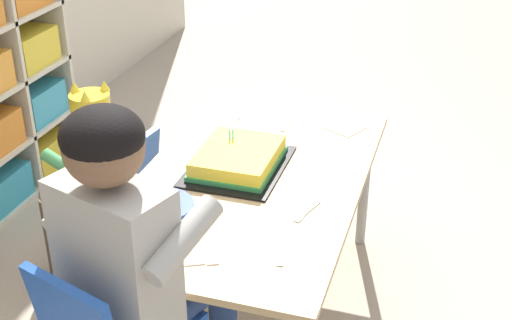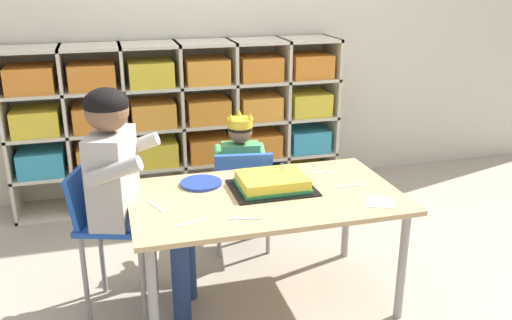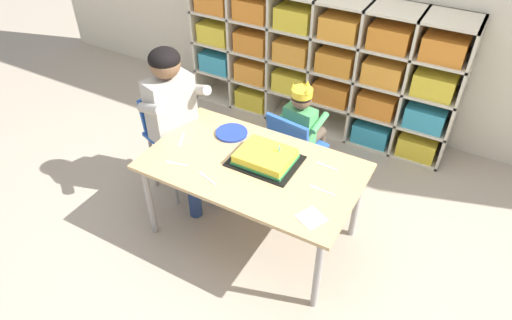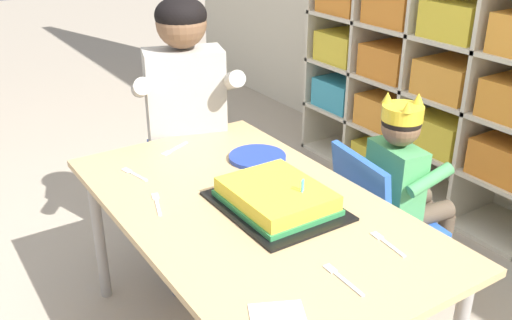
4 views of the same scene
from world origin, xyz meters
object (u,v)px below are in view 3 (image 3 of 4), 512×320
at_px(classroom_chair_adult_side, 171,133).
at_px(fork_by_napkin, 206,178).
at_px(child_with_crown, 303,122).
at_px(classroom_chair_blue, 294,146).
at_px(fork_beside_plate_stack, 326,166).
at_px(birthday_cake_on_tray, 265,158).
at_px(activity_table, 253,172).
at_px(adult_helper_seated, 177,111).
at_px(fork_near_cake_tray, 320,190).
at_px(fork_at_table_front_edge, 181,140).
at_px(fork_near_child_seat, 175,164).
at_px(paper_plate_stack, 232,133).

distance_m(classroom_chair_adult_side, fork_by_napkin, 0.68).
height_order(child_with_crown, fork_by_napkin, child_with_crown).
distance_m(classroom_chair_blue, child_with_crown, 0.17).
xyz_separation_m(fork_by_napkin, fork_beside_plate_stack, (0.54, 0.42, 0.00)).
height_order(classroom_chair_adult_side, fork_by_napkin, classroom_chair_adult_side).
bearing_deg(birthday_cake_on_tray, fork_beside_plate_stack, 22.44).
bearing_deg(activity_table, adult_helper_seated, 169.56).
relative_size(activity_table, fork_by_napkin, 9.05).
bearing_deg(fork_near_cake_tray, birthday_cake_on_tray, 171.68).
bearing_deg(fork_at_table_front_edge, classroom_chair_blue, -69.50).
bearing_deg(classroom_chair_adult_side, fork_near_child_seat, -119.52).
bearing_deg(child_with_crown, birthday_cake_on_tray, 100.00).
bearing_deg(birthday_cake_on_tray, classroom_chair_blue, 93.78).
relative_size(fork_at_table_front_edge, fork_beside_plate_stack, 0.99).
distance_m(adult_helper_seated, birthday_cake_on_tray, 0.67).
distance_m(birthday_cake_on_tray, fork_at_table_front_edge, 0.56).
distance_m(fork_by_napkin, fork_near_cake_tray, 0.63).
distance_m(fork_at_table_front_edge, fork_near_child_seat, 0.23).
distance_m(fork_at_table_front_edge, fork_by_napkin, 0.40).
relative_size(fork_near_cake_tray, fork_near_child_seat, 1.11).
bearing_deg(fork_beside_plate_stack, activity_table, -146.42).
bearing_deg(fork_near_child_seat, paper_plate_stack, 60.02).
relative_size(classroom_chair_blue, fork_near_cake_tray, 4.33).
distance_m(birthday_cake_on_tray, fork_near_child_seat, 0.52).
bearing_deg(birthday_cake_on_tray, fork_near_cake_tray, -10.58).
relative_size(classroom_chair_blue, adult_helper_seated, 0.58).
bearing_deg(child_with_crown, classroom_chair_blue, 90.78).
distance_m(child_with_crown, birthday_cake_on_tray, 0.58).
distance_m(activity_table, fork_near_cake_tray, 0.43).
relative_size(classroom_chair_adult_side, fork_near_cake_tray, 4.89).
relative_size(classroom_chair_adult_side, fork_beside_plate_stack, 5.34).
bearing_deg(fork_near_child_seat, fork_beside_plate_stack, 14.85).
distance_m(fork_at_table_front_edge, fork_near_cake_tray, 0.92).
bearing_deg(fork_at_table_front_edge, fork_beside_plate_stack, -102.19).
height_order(birthday_cake_on_tray, fork_near_child_seat, birthday_cake_on_tray).
xyz_separation_m(activity_table, paper_plate_stack, (-0.27, 0.20, 0.06)).
relative_size(birthday_cake_on_tray, fork_beside_plate_stack, 2.96).
bearing_deg(fork_near_child_seat, birthday_cake_on_tray, 18.53).
bearing_deg(paper_plate_stack, activity_table, -37.29).
bearing_deg(child_with_crown, fork_near_child_seat, 71.50).
xyz_separation_m(activity_table, birthday_cake_on_tray, (0.05, 0.06, 0.08)).
distance_m(classroom_chair_adult_side, fork_at_table_front_edge, 0.29).
bearing_deg(child_with_crown, adult_helper_seated, 47.00).
relative_size(fork_beside_plate_stack, fork_near_child_seat, 1.01).
height_order(paper_plate_stack, fork_beside_plate_stack, paper_plate_stack).
distance_m(adult_helper_seated, fork_near_child_seat, 0.41).
bearing_deg(fork_by_napkin, birthday_cake_on_tray, 70.76).
bearing_deg(birthday_cake_on_tray, paper_plate_stack, 156.01).
distance_m(fork_by_napkin, fork_near_child_seat, 0.23).
relative_size(classroom_chair_blue, fork_by_napkin, 4.53).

